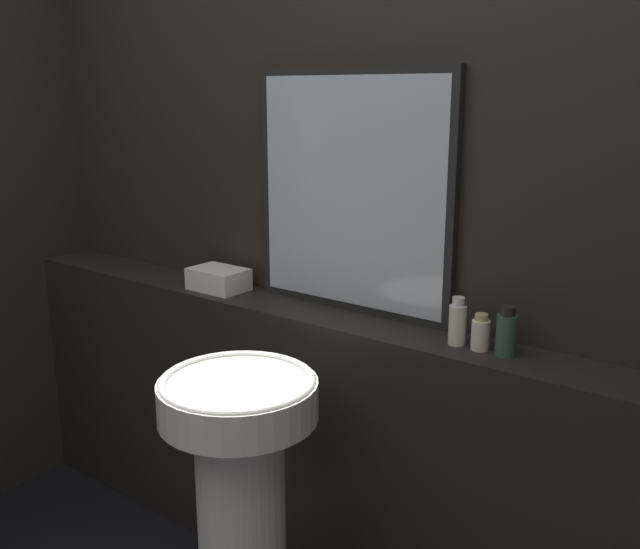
# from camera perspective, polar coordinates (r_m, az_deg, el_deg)

# --- Properties ---
(wall_back) EXTENTS (8.00, 0.06, 2.50)m
(wall_back) POSITION_cam_1_polar(r_m,az_deg,el_deg) (2.26, 3.27, 4.82)
(wall_back) COLOR black
(wall_back) RESTS_ON ground_plane
(vanity_counter) EXTENTS (2.85, 0.21, 0.95)m
(vanity_counter) POSITION_cam_1_polar(r_m,az_deg,el_deg) (2.41, 1.10, -14.17)
(vanity_counter) COLOR black
(vanity_counter) RESTS_ON ground_plane
(pedestal_sink) EXTENTS (0.42, 0.42, 0.91)m
(pedestal_sink) POSITION_cam_1_polar(r_m,az_deg,el_deg) (2.05, -6.32, -17.49)
(pedestal_sink) COLOR silver
(pedestal_sink) RESTS_ON ground_plane
(mirror) EXTENTS (0.71, 0.03, 0.75)m
(mirror) POSITION_cam_1_polar(r_m,az_deg,el_deg) (2.20, 2.55, 6.54)
(mirror) COLOR black
(mirror) RESTS_ON vanity_counter
(towel_stack) EXTENTS (0.20, 0.14, 0.08)m
(towel_stack) POSITION_cam_1_polar(r_m,az_deg,el_deg) (2.53, -8.11, -0.36)
(towel_stack) COLOR silver
(towel_stack) RESTS_ON vanity_counter
(shampoo_bottle) EXTENTS (0.05, 0.05, 0.14)m
(shampoo_bottle) POSITION_cam_1_polar(r_m,az_deg,el_deg) (1.99, 10.94, -3.81)
(shampoo_bottle) COLOR beige
(shampoo_bottle) RESTS_ON vanity_counter
(conditioner_bottle) EXTENTS (0.05, 0.05, 0.10)m
(conditioner_bottle) POSITION_cam_1_polar(r_m,az_deg,el_deg) (1.97, 12.72, -4.61)
(conditioner_bottle) COLOR beige
(conditioner_bottle) RESTS_ON vanity_counter
(lotion_bottle) EXTENTS (0.05, 0.05, 0.14)m
(lotion_bottle) POSITION_cam_1_polar(r_m,az_deg,el_deg) (1.94, 14.69, -4.55)
(lotion_bottle) COLOR #2D4C3D
(lotion_bottle) RESTS_ON vanity_counter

